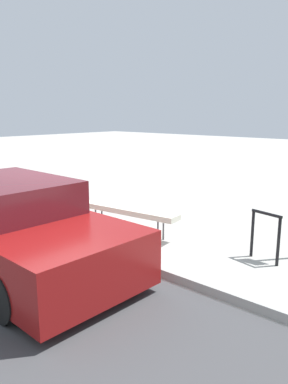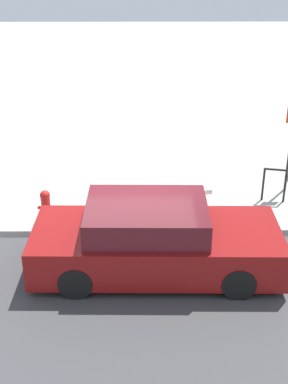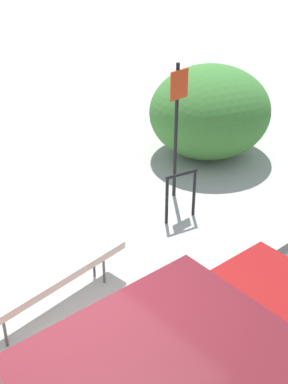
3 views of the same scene
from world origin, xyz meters
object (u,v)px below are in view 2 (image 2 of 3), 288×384
parked_car_near (154,240)px  bench (162,192)px  bike_rack (274,181)px  fire_hydrant (46,206)px

parked_car_near → bench: bearing=84.9°
bench → parked_car_near: size_ratio=0.49×
bench → bike_rack: bike_rack is taller
fire_hydrant → parked_car_near: (2.30, -1.85, 0.23)m
bench → parked_car_near: bearing=-102.9°
bike_rack → parked_car_near: 4.07m
bike_rack → bench: bearing=-169.8°
bike_rack → parked_car_near: bearing=-135.3°
bike_rack → fire_hydrant: bike_rack is taller
parked_car_near → fire_hydrant: bearing=142.0°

